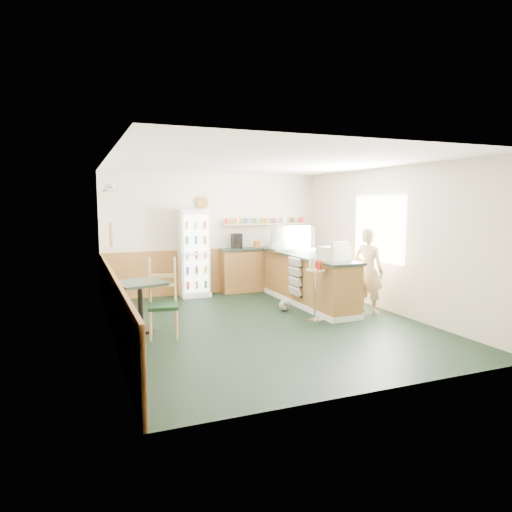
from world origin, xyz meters
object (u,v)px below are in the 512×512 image
drinks_fridge (194,253)px  condiment_stand (315,281)px  shopkeeper (369,271)px  cafe_table (140,297)px  cafe_chair (162,295)px  cash_register (334,254)px  display_case (291,239)px

drinks_fridge → condiment_stand: 3.19m
shopkeeper → cafe_table: shopkeeper is taller
shopkeeper → cafe_chair: (-3.82, -0.01, -0.17)m
drinks_fridge → cash_register: size_ratio=4.25×
display_case → cash_register: bearing=-90.0°
cafe_chair → display_case: bearing=40.5°
cash_register → shopkeeper: (0.70, -0.10, -0.33)m
cafe_table → cafe_chair: bearing=-49.8°
display_case → shopkeeper: (0.70, -1.84, -0.47)m
cash_register → cafe_chair: (-3.12, -0.11, -0.50)m
display_case → cash_register: 1.75m
drinks_fridge → condiment_stand: drinks_fridge is taller
cash_register → cafe_chair: size_ratio=0.37×
cafe_chair → cash_register: bearing=11.8°
cash_register → cafe_table: cash_register is taller
display_case → cafe_chair: size_ratio=0.77×
cash_register → cafe_chair: bearing=169.3°
cash_register → condiment_stand: cash_register is taller
display_case → cafe_chair: bearing=-149.3°
drinks_fridge → condiment_stand: (1.42, -2.85, -0.25)m
cafe_chair → shopkeeper: bearing=10.0°
display_case → cash_register: display_case is taller
condiment_stand → cafe_table: condiment_stand is taller
drinks_fridge → cash_register: bearing=-54.0°
cafe_table → cafe_chair: cafe_chair is taller
cash_register → drinks_fridge: bearing=113.2°
shopkeeper → cafe_table: bearing=61.7°
drinks_fridge → condiment_stand: bearing=-63.4°
drinks_fridge → cafe_chair: (-1.21, -2.75, -0.32)m
drinks_fridge → cash_register: drinks_fridge is taller
display_case → cash_register: (0.00, -1.74, -0.14)m
cash_register → cafe_table: (-3.40, 0.22, -0.56)m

